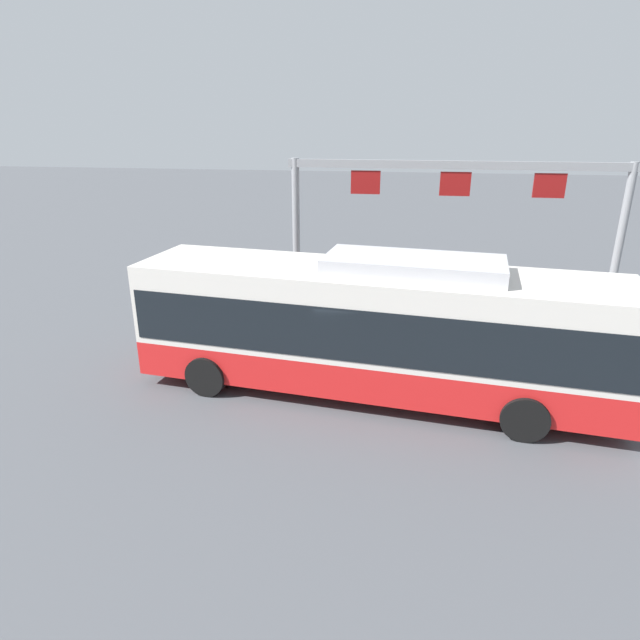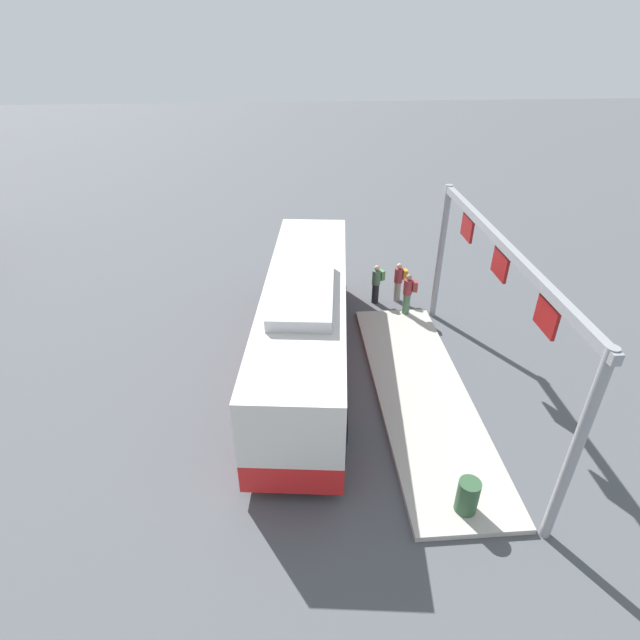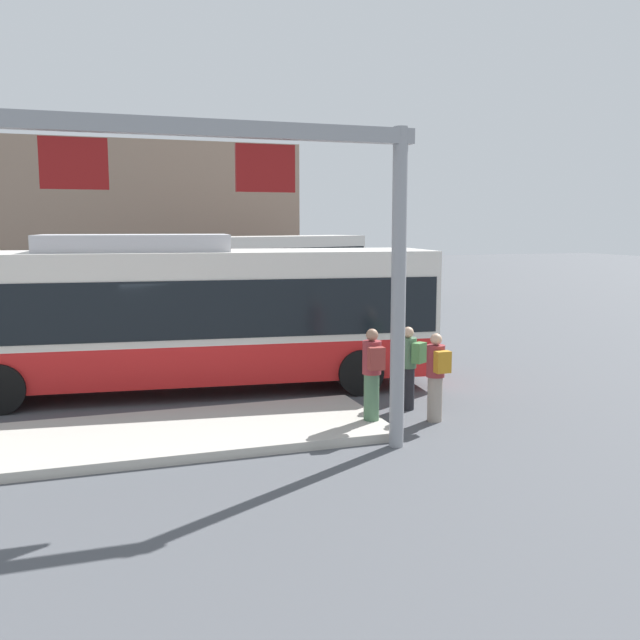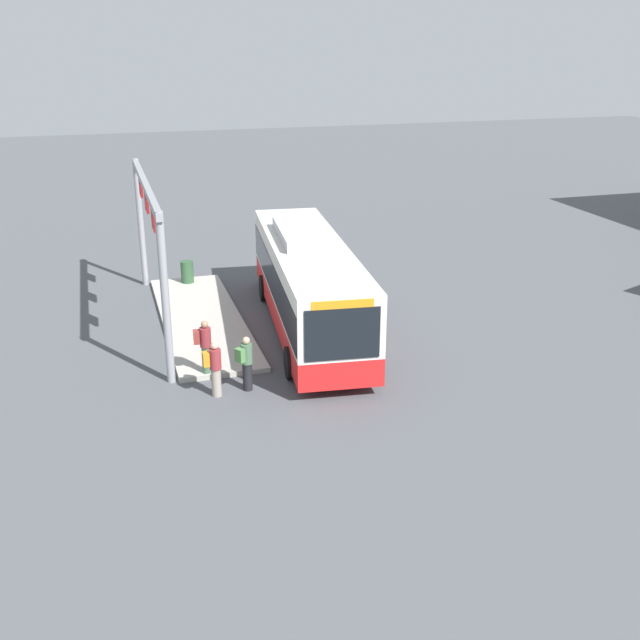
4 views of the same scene
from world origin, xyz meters
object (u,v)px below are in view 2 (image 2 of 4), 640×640
at_px(person_waiting_near, 377,283).
at_px(person_waiting_mid, 408,293).
at_px(bus_main, 306,320).
at_px(person_boarding, 399,281).
at_px(trash_bin, 468,496).

distance_m(person_waiting_near, person_waiting_mid, 1.59).
height_order(bus_main, person_waiting_near, bus_main).
bearing_deg(person_boarding, person_waiting_mid, 92.82).
relative_size(person_waiting_mid, trash_bin, 1.86).
bearing_deg(person_waiting_mid, bus_main, 40.78).
height_order(person_boarding, person_waiting_mid, person_waiting_mid).
xyz_separation_m(bus_main, trash_bin, (-6.17, -3.46, -1.20)).
xyz_separation_m(bus_main, person_boarding, (4.25, -4.00, -0.92)).
bearing_deg(bus_main, person_waiting_mid, -47.92).
height_order(bus_main, person_waiting_mid, bus_main).
bearing_deg(person_boarding, bus_main, 46.49).
height_order(person_waiting_mid, trash_bin, person_waiting_mid).
distance_m(bus_main, person_waiting_near, 5.24).
relative_size(person_waiting_near, trash_bin, 1.86).
relative_size(person_boarding, person_waiting_mid, 1.00).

